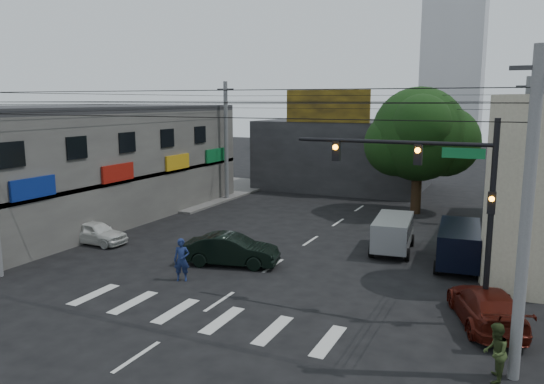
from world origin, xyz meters
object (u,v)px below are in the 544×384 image
Objects in this scene: silver_minivan at (393,235)px; maroon_sedan at (486,306)px; traffic_gantry at (441,186)px; navy_van at (459,246)px; dark_sedan at (231,250)px; pedestrian_olive at (495,352)px; utility_pole_far_left at (226,141)px; utility_pole_near_right at (526,220)px; utility_pole_far_right at (523,153)px; traffic_officer at (182,260)px; white_compact at (96,232)px; street_tree at (419,135)px.

maroon_sedan is at bearing -153.39° from silver_minivan.
navy_van is (0.15, 6.71, -3.87)m from traffic_gantry.
dark_sedan is at bearing 166.59° from traffic_gantry.
utility_pole_far_left is at bearing -133.36° from pedestrian_olive.
dark_sedan is at bearing 154.86° from utility_pole_near_right.
utility_pole_far_right is 22.28m from traffic_officer.
utility_pole_far_left reaches higher than white_compact.
traffic_gantry is at bearing -42.86° from utility_pole_far_left.
white_compact is 0.86× the size of silver_minivan.
pedestrian_olive is at bearing 77.51° from maroon_sedan.
traffic_officer is at bearing -16.06° from maroon_sedan.
white_compact is (-8.62, 0.21, -0.11)m from dark_sedan.
dark_sedan reaches higher than maroon_sedan.
traffic_officer is at bearing -102.50° from pedestrian_olive.
navy_van is (3.97, -11.30, -4.52)m from street_tree.
dark_sedan is at bearing -115.37° from pedestrian_olive.
utility_pole_far_left is 18.06m from silver_minivan.
traffic_officer is (7.77, -17.55, -3.66)m from utility_pole_far_left.
utility_pole_far_left reaches higher than silver_minivan.
maroon_sedan is (-0.94, -16.94, -3.92)m from utility_pole_far_right.
pedestrian_olive is at bearing -39.31° from traffic_officer.
utility_pole_far_right reaches higher than pedestrian_olive.
silver_minivan is (6.49, 5.52, 0.15)m from dark_sedan.
white_compact is (-21.00, 6.02, -3.97)m from utility_pole_near_right.
traffic_gantry is 7.75m from navy_van.
traffic_officer reaches higher than maroon_sedan.
utility_pole_far_right is (0.00, 20.50, 0.00)m from utility_pole_near_right.
white_compact is (0.00, -14.48, -3.97)m from utility_pole_far_left.
utility_pole_far_left is 1.00× the size of utility_pole_far_right.
white_compact is at bearing 75.63° from dark_sedan.
traffic_gantry is at bearing -116.40° from dark_sedan.
silver_minivan is at bearing -86.57° from street_tree.
utility_pole_near_right is at bearing -44.31° from utility_pole_far_left.
utility_pole_far_left is at bearing 52.87° from silver_minivan.
traffic_officer is at bearing -111.15° from white_compact.
white_compact is at bearing 172.17° from traffic_gantry.
utility_pole_far_right is at bearing -55.01° from white_compact.
utility_pole_near_right is at bearing 129.86° from pedestrian_olive.
street_tree reaches higher than white_compact.
street_tree is at bearing 45.41° from traffic_officer.
utility_pole_far_left is 15.02m from white_compact.
utility_pole_far_right is at bearing -38.60° from silver_minivan.
utility_pole_near_right is 2.49× the size of white_compact.
dark_sedan is (-12.38, 5.81, -3.86)m from utility_pole_near_right.
street_tree is 22.48m from utility_pole_near_right.
utility_pole_far_right is at bearing -112.07° from maroon_sedan.
utility_pole_far_right is 1.83× the size of maroon_sedan.
navy_van is (3.36, -1.13, 0.06)m from silver_minivan.
maroon_sedan is at bearing 104.84° from utility_pole_near_right.
dark_sedan is 10.78m from navy_van.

